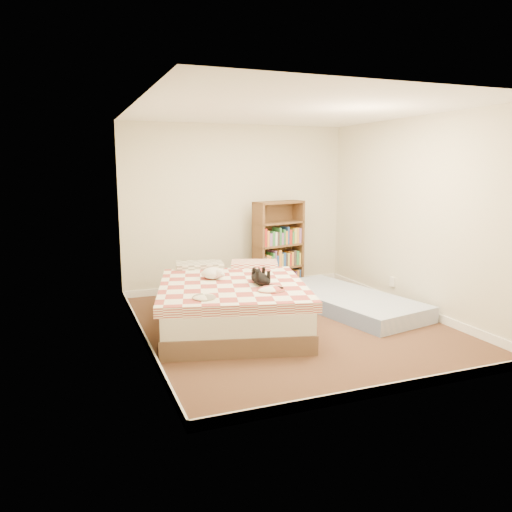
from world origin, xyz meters
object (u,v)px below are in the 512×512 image
object	(u,v)px
floor_mattress	(345,301)
white_dog	(214,273)
bookshelf	(278,256)
black_cat	(260,278)
bed	(231,301)

from	to	relation	value
floor_mattress	white_dog	bearing A→B (deg)	167.07
bookshelf	black_cat	bearing A→B (deg)	-134.54
bookshelf	bed	bearing A→B (deg)	-146.13
bookshelf	floor_mattress	xyz separation A→B (m)	(0.41, -1.34, -0.41)
bed	black_cat	xyz separation A→B (m)	(0.25, -0.33, 0.34)
bed	black_cat	bearing A→B (deg)	-39.06
bookshelf	floor_mattress	bearing A→B (deg)	-87.99
bookshelf	white_dog	size ratio (longest dim) A/B	3.99
bookshelf	white_dog	bearing A→B (deg)	-152.48
bookshelf	white_dog	distance (m)	1.92
white_dog	bookshelf	bearing A→B (deg)	58.15
bed	black_cat	world-z (taller)	black_cat
bookshelf	black_cat	distance (m)	2.01
bookshelf	black_cat	world-z (taller)	bookshelf
floor_mattress	bed	bearing A→B (deg)	171.19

